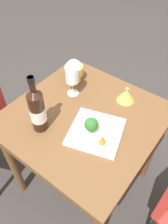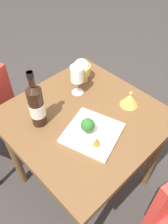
% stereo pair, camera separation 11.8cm
% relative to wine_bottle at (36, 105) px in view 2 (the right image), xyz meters
% --- Properties ---
extents(ground_plane, '(8.00, 8.00, 0.00)m').
position_rel_wine_bottle_xyz_m(ground_plane, '(-0.13, -0.19, -0.86)').
color(ground_plane, '#383330').
extents(dining_table, '(0.77, 0.77, 0.73)m').
position_rel_wine_bottle_xyz_m(dining_table, '(-0.13, -0.19, -0.23)').
color(dining_table, brown).
rests_on(dining_table, ground_plane).
extents(wine_bottle, '(0.08, 0.08, 0.32)m').
position_rel_wine_bottle_xyz_m(wine_bottle, '(0.00, 0.00, 0.00)').
color(wine_bottle, black).
rests_on(wine_bottle, dining_table).
extents(wine_glass, '(0.08, 0.08, 0.18)m').
position_rel_wine_bottle_xyz_m(wine_glass, '(0.03, -0.30, 0.00)').
color(wine_glass, white).
rests_on(wine_glass, dining_table).
extents(rice_bowl, '(0.11, 0.11, 0.14)m').
position_rel_wine_bottle_xyz_m(rice_bowl, '(0.11, -0.40, -0.05)').
color(rice_bowl, gold).
rests_on(rice_bowl, dining_table).
extents(rice_bowl_lid, '(0.10, 0.10, 0.09)m').
position_rel_wine_bottle_xyz_m(rice_bowl_lid, '(-0.24, -0.43, -0.09)').
color(rice_bowl_lid, gold).
rests_on(rice_bowl_lid, dining_table).
extents(serving_plate, '(0.31, 0.31, 0.02)m').
position_rel_wine_bottle_xyz_m(serving_plate, '(-0.24, -0.14, -0.12)').
color(serving_plate, white).
rests_on(serving_plate, dining_table).
extents(broccoli_floret, '(0.07, 0.07, 0.09)m').
position_rel_wine_bottle_xyz_m(broccoli_floret, '(-0.22, -0.12, -0.06)').
color(broccoli_floret, '#729E4C').
rests_on(broccoli_floret, serving_plate).
extents(carrot_garnish_left, '(0.03, 0.03, 0.05)m').
position_rel_wine_bottle_xyz_m(carrot_garnish_left, '(-0.31, -0.10, -0.08)').
color(carrot_garnish_left, orange).
rests_on(carrot_garnish_left, serving_plate).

